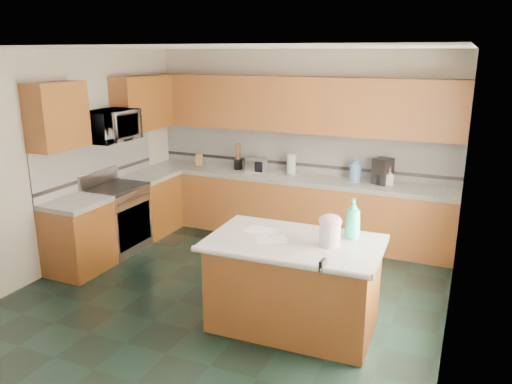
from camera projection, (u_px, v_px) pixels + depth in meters
The scene contains 52 objects.
floor at pixel (232, 292), 5.74m from camera, with size 4.60×4.60×0.00m, color black.
ceiling at pixel (228, 48), 5.01m from camera, with size 4.60×4.60×0.00m, color white.
wall_back at pixel (300, 143), 7.42m from camera, with size 4.60×0.04×2.70m, color beige.
wall_front at pixel (75, 255), 3.33m from camera, with size 4.60×0.04×2.70m, color beige.
wall_left at pixel (65, 160), 6.27m from camera, with size 0.04×4.60×2.70m, color beige.
wall_right at pixel (461, 203), 4.48m from camera, with size 0.04×4.60×2.70m, color beige.
back_base_cab at pixel (291, 208), 7.39m from camera, with size 4.60×0.60×0.86m, color #442409.
back_countertop at pixel (292, 178), 7.26m from camera, with size 4.60×0.64×0.06m, color silver.
back_upper_cab at pixel (297, 105), 7.10m from camera, with size 4.60×0.33×0.78m, color #442409.
back_backsplash at pixel (299, 151), 7.43m from camera, with size 4.60×0.02×0.63m, color silver.
back_accent_band at pixel (299, 164), 7.47m from camera, with size 4.60×0.01×0.05m, color black.
left_base_cab_rear at pixel (151, 205), 7.54m from camera, with size 0.60×0.82×0.86m, color #442409.
left_counter_rear at pixel (149, 176), 7.41m from camera, with size 0.64×0.82×0.06m, color silver.
left_base_cab_front at pixel (79, 238), 6.19m from camera, with size 0.60×0.72×0.86m, color #442409.
left_counter_front at pixel (75, 203), 6.06m from camera, with size 0.64×0.72×0.06m, color silver.
left_backsplash at pixel (98, 161), 6.78m from camera, with size 0.02×2.30×0.63m, color silver.
left_accent_band at pixel (99, 175), 6.83m from camera, with size 0.01×2.30×0.05m, color black.
left_upper_cab_rear at pixel (143, 103), 7.30m from camera, with size 0.33×1.09×0.78m, color #442409.
left_upper_cab_front at pixel (57, 116), 5.83m from camera, with size 0.33×0.72×0.78m, color #442409.
range_body at pixel (117, 220), 6.84m from camera, with size 0.60×0.76×0.88m, color #B7B7BC.
range_oven_door at pixel (135, 226), 6.74m from camera, with size 0.02×0.68×0.55m, color black.
range_cooktop at pixel (114, 188), 6.71m from camera, with size 0.62×0.78×0.04m, color black.
range_handle at pixel (135, 199), 6.62m from camera, with size 0.02×0.02×0.66m, color #B7B7BC.
range_backguard at pixel (98, 177), 6.78m from camera, with size 0.06×0.76×0.18m, color #B7B7BC.
microwave at pixel (110, 126), 6.49m from camera, with size 0.73×0.50×0.41m, color #B7B7BC.
island_base at pixel (294, 287), 4.92m from camera, with size 1.56×0.89×0.86m, color #442409.
island_top at pixel (295, 243), 4.79m from camera, with size 1.66×0.99×0.06m, color silver.
island_bullnose at pixel (276, 262), 4.36m from camera, with size 0.06×0.06×1.66m, color silver.
treat_jar at pixel (330, 235), 4.62m from camera, with size 0.20×0.20×0.21m, color silver.
treat_jar_lid at pixel (330, 221), 4.59m from camera, with size 0.22×0.22×0.13m, color #DDA9BA.
treat_jar_knob at pixel (331, 217), 4.58m from camera, with size 0.02×0.02×0.07m, color tan.
treat_jar_knob_end_l at pixel (327, 216), 4.59m from camera, with size 0.04×0.04×0.04m, color tan.
treat_jar_knob_end_r at pixel (334, 217), 4.56m from camera, with size 0.04×0.04×0.04m, color tan.
soap_bottle_island at pixel (353, 218), 4.80m from camera, with size 0.15×0.15×0.39m, color #21BB97.
paper_sheet_a at pixel (271, 240), 4.79m from camera, with size 0.29×0.22×0.00m, color white.
paper_sheet_b at pixel (261, 231), 5.03m from camera, with size 0.32×0.24×0.00m, color white.
clamp_body at pixel (323, 265), 4.20m from camera, with size 0.03×0.10×0.09m, color black.
clamp_handle at pixel (321, 270), 4.15m from camera, with size 0.02×0.02×0.07m, color black.
knife_block at pixel (199, 160), 7.89m from camera, with size 0.10×0.09×0.19m, color #472814.
utensil_crock at pixel (238, 164), 7.66m from camera, with size 0.13×0.13×0.16m, color black.
utensil_bundle at pixel (238, 151), 7.60m from camera, with size 0.08×0.08×0.24m, color #472814.
toaster_oven at pixel (256, 165), 7.50m from camera, with size 0.34×0.23×0.20m, color #B7B7BC.
toaster_oven_door at pixel (253, 167), 7.41m from camera, with size 0.30×0.01×0.16m, color black.
paper_towel at pixel (291, 164), 7.32m from camera, with size 0.13×0.13×0.30m, color white.
paper_towel_base at pixel (291, 174), 7.36m from camera, with size 0.20×0.20×0.01m, color #B7B7BC.
water_jug at pixel (355, 172), 6.92m from camera, with size 0.16×0.16×0.27m, color #5073B3.
water_jug_neck at pixel (356, 161), 6.88m from camera, with size 0.08×0.08×0.04m, color #5073B3.
coffee_maker at pixel (383, 171), 6.79m from camera, with size 0.21×0.23×0.36m, color black.
coffee_carafe at pixel (381, 179), 6.77m from camera, with size 0.15×0.15×0.15m, color black.
soap_bottle_back at pixel (389, 177), 6.74m from camera, with size 0.10×0.11×0.23m, color white.
soap_back_cap at pixel (390, 167), 6.70m from camera, with size 0.02×0.02×0.03m, color red.
window_light_proxy at pixel (459, 192), 4.27m from camera, with size 0.02×1.40×1.10m, color white.
Camera 1 is at (2.35, -4.67, 2.66)m, focal length 35.00 mm.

